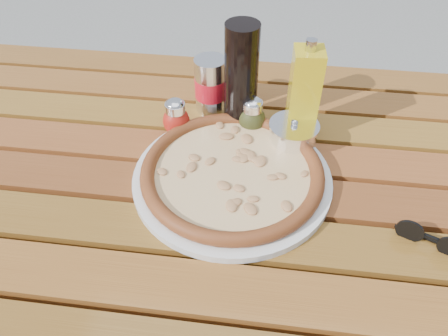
# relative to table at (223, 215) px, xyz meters

# --- Properties ---
(table) EXTENTS (1.40, 0.90, 0.75)m
(table) POSITION_rel_table_xyz_m (0.00, 0.00, 0.00)
(table) COLOR #3B1E0D
(table) RESTS_ON ground
(plate) EXTENTS (0.45, 0.45, 0.01)m
(plate) POSITION_rel_table_xyz_m (0.01, 0.02, 0.08)
(plate) COLOR silver
(plate) RESTS_ON table
(pizza) EXTENTS (0.43, 0.43, 0.03)m
(pizza) POSITION_rel_table_xyz_m (0.01, 0.02, 0.10)
(pizza) COLOR #FFEAB6
(pizza) RESTS_ON plate
(pepper_shaker) EXTENTS (0.06, 0.06, 0.08)m
(pepper_shaker) POSITION_rel_table_xyz_m (-0.11, 0.14, 0.11)
(pepper_shaker) COLOR red
(pepper_shaker) RESTS_ON table
(oregano_shaker) EXTENTS (0.07, 0.07, 0.08)m
(oregano_shaker) POSITION_rel_table_xyz_m (0.04, 0.17, 0.11)
(oregano_shaker) COLOR #40431B
(oregano_shaker) RESTS_ON table
(dark_bottle) EXTENTS (0.07, 0.07, 0.22)m
(dark_bottle) POSITION_rel_table_xyz_m (0.01, 0.19, 0.19)
(dark_bottle) COLOR black
(dark_bottle) RESTS_ON table
(soda_can) EXTENTS (0.08, 0.08, 0.12)m
(soda_can) POSITION_rel_table_xyz_m (-0.06, 0.24, 0.13)
(soda_can) COLOR silver
(soda_can) RESTS_ON table
(olive_oil_cruet) EXTENTS (0.06, 0.06, 0.21)m
(olive_oil_cruet) POSITION_rel_table_xyz_m (0.13, 0.17, 0.17)
(olive_oil_cruet) COLOR gold
(olive_oil_cruet) RESTS_ON table
(parmesan_tin) EXTENTS (0.11, 0.11, 0.07)m
(parmesan_tin) POSITION_rel_table_xyz_m (0.12, 0.12, 0.11)
(parmesan_tin) COLOR white
(parmesan_tin) RESTS_ON table
(sunglasses) EXTENTS (0.11, 0.06, 0.04)m
(sunglasses) POSITION_rel_table_xyz_m (0.34, -0.08, 0.09)
(sunglasses) COLOR black
(sunglasses) RESTS_ON table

